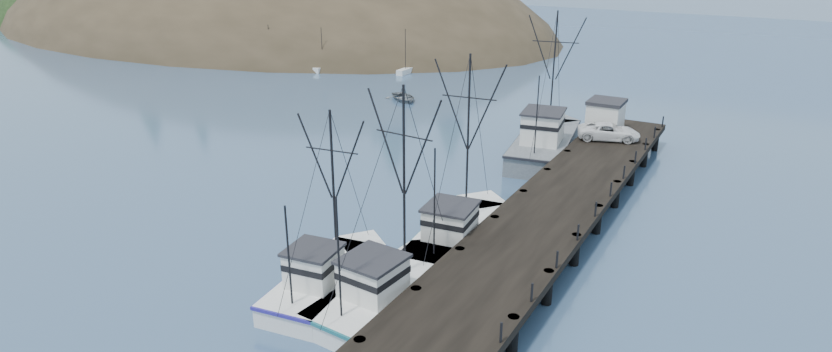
{
  "coord_description": "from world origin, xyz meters",
  "views": [
    {
      "loc": [
        25.37,
        -23.64,
        18.65
      ],
      "look_at": [
        4.21,
        13.68,
        2.5
      ],
      "focal_mm": 28.0,
      "sensor_mm": 36.0,
      "label": 1
    }
  ],
  "objects_px": {
    "trawler_near": "(393,287)",
    "trawler_mid": "(329,277)",
    "trawler_far": "(459,231)",
    "work_vessel": "(545,142)",
    "pickup_truck": "(609,131)",
    "motorboat": "(404,100)",
    "pier": "(560,202)",
    "pier_shed": "(605,115)"
  },
  "relations": [
    {
      "from": "trawler_near",
      "to": "trawler_mid",
      "type": "height_order",
      "value": "trawler_near"
    },
    {
      "from": "trawler_far",
      "to": "work_vessel",
      "type": "height_order",
      "value": "work_vessel"
    },
    {
      "from": "trawler_near",
      "to": "pickup_truck",
      "type": "xyz_separation_m",
      "value": [
        4.24,
        28.47,
        1.9
      ]
    },
    {
      "from": "trawler_far",
      "to": "pickup_truck",
      "type": "relative_size",
      "value": 2.37
    },
    {
      "from": "motorboat",
      "to": "work_vessel",
      "type": "bearing_deg",
      "value": -78.53
    },
    {
      "from": "pier",
      "to": "pickup_truck",
      "type": "xyz_separation_m",
      "value": [
        -0.49,
        14.69,
        1.03
      ]
    },
    {
      "from": "trawler_near",
      "to": "pier_shed",
      "type": "xyz_separation_m",
      "value": [
        3.23,
        31.05,
        2.6
      ]
    },
    {
      "from": "pier",
      "to": "trawler_mid",
      "type": "height_order",
      "value": "trawler_mid"
    },
    {
      "from": "trawler_near",
      "to": "trawler_mid",
      "type": "distance_m",
      "value": 3.71
    },
    {
      "from": "motorboat",
      "to": "trawler_near",
      "type": "bearing_deg",
      "value": -111.16
    },
    {
      "from": "pier",
      "to": "work_vessel",
      "type": "distance_m",
      "value": 14.97
    },
    {
      "from": "pier",
      "to": "trawler_near",
      "type": "distance_m",
      "value": 14.59
    },
    {
      "from": "trawler_far",
      "to": "pier_shed",
      "type": "distance_m",
      "value": 23.42
    },
    {
      "from": "trawler_near",
      "to": "motorboat",
      "type": "bearing_deg",
      "value": 119.85
    },
    {
      "from": "motorboat",
      "to": "pier",
      "type": "bearing_deg",
      "value": -93.76
    },
    {
      "from": "pier_shed",
      "to": "pickup_truck",
      "type": "relative_size",
      "value": 0.62
    },
    {
      "from": "pier",
      "to": "work_vessel",
      "type": "height_order",
      "value": "work_vessel"
    },
    {
      "from": "trawler_mid",
      "to": "motorboat",
      "type": "height_order",
      "value": "trawler_mid"
    },
    {
      "from": "trawler_far",
      "to": "motorboat",
      "type": "relative_size",
      "value": 2.53
    },
    {
      "from": "pier",
      "to": "motorboat",
      "type": "relative_size",
      "value": 9.07
    },
    {
      "from": "work_vessel",
      "to": "pier_shed",
      "type": "bearing_deg",
      "value": 39.3
    },
    {
      "from": "trawler_near",
      "to": "trawler_far",
      "type": "bearing_deg",
      "value": 89.47
    },
    {
      "from": "pier",
      "to": "trawler_mid",
      "type": "relative_size",
      "value": 4.19
    },
    {
      "from": "trawler_mid",
      "to": "work_vessel",
      "type": "bearing_deg",
      "value": 84.72
    },
    {
      "from": "pier",
      "to": "trawler_near",
      "type": "relative_size",
      "value": 3.67
    },
    {
      "from": "motorboat",
      "to": "trawler_mid",
      "type": "bearing_deg",
      "value": -115.83
    },
    {
      "from": "trawler_near",
      "to": "pier_shed",
      "type": "relative_size",
      "value": 3.75
    },
    {
      "from": "trawler_near",
      "to": "trawler_mid",
      "type": "bearing_deg",
      "value": -166.87
    },
    {
      "from": "pier",
      "to": "work_vessel",
      "type": "xyz_separation_m",
      "value": [
        -5.71,
        13.83,
        -0.46
      ]
    },
    {
      "from": "trawler_mid",
      "to": "pier_shed",
      "type": "height_order",
      "value": "trawler_mid"
    },
    {
      "from": "work_vessel",
      "to": "pickup_truck",
      "type": "bearing_deg",
      "value": 9.38
    },
    {
      "from": "trawler_mid",
      "to": "pickup_truck",
      "type": "bearing_deg",
      "value": 75.0
    },
    {
      "from": "pier",
      "to": "trawler_near",
      "type": "height_order",
      "value": "trawler_near"
    },
    {
      "from": "trawler_far",
      "to": "motorboat",
      "type": "bearing_deg",
      "value": 125.98
    },
    {
      "from": "pier_shed",
      "to": "trawler_near",
      "type": "bearing_deg",
      "value": -95.94
    },
    {
      "from": "trawler_mid",
      "to": "trawler_far",
      "type": "relative_size",
      "value": 0.85
    },
    {
      "from": "trawler_mid",
      "to": "pier_shed",
      "type": "bearing_deg",
      "value": 77.89
    },
    {
      "from": "trawler_far",
      "to": "trawler_mid",
      "type": "bearing_deg",
      "value": -112.65
    },
    {
      "from": "trawler_near",
      "to": "trawler_mid",
      "type": "relative_size",
      "value": 1.14
    },
    {
      "from": "pickup_truck",
      "to": "motorboat",
      "type": "bearing_deg",
      "value": 50.34
    },
    {
      "from": "pier",
      "to": "motorboat",
      "type": "height_order",
      "value": "pier"
    },
    {
      "from": "trawler_near",
      "to": "pickup_truck",
      "type": "distance_m",
      "value": 28.84
    }
  ]
}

